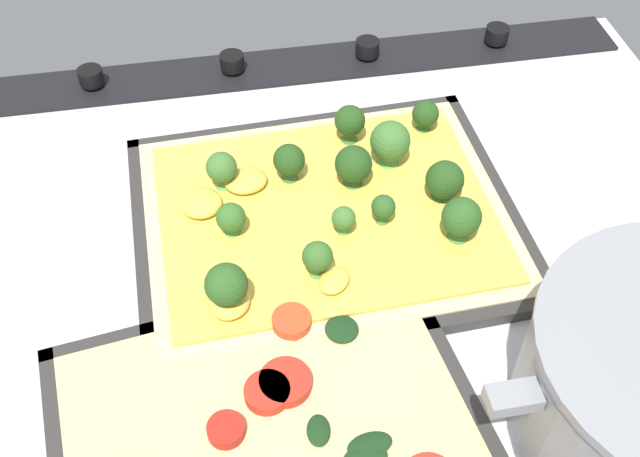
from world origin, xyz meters
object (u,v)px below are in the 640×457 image
at_px(veggie_pizza_back, 272,433).
at_px(broccoli_pizza, 329,207).
at_px(baking_tray_back, 270,437).
at_px(baking_tray_front, 326,221).

bearing_deg(veggie_pizza_back, broccoli_pizza, -111.29).
xyz_separation_m(baking_tray_back, veggie_pizza_back, (-0.00, 0.00, 0.01)).
distance_m(baking_tray_front, broccoli_pizza, 0.02).
bearing_deg(broccoli_pizza, baking_tray_back, 68.24).
height_order(baking_tray_front, veggie_pizza_back, veggie_pizza_back).
bearing_deg(veggie_pizza_back, baking_tray_front, -110.58).
relative_size(baking_tray_back, veggie_pizza_back, 1.08).
bearing_deg(broccoli_pizza, baking_tray_front, 21.53).
distance_m(baking_tray_front, veggie_pizza_back, 0.23).
height_order(broccoli_pizza, veggie_pizza_back, broccoli_pizza).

